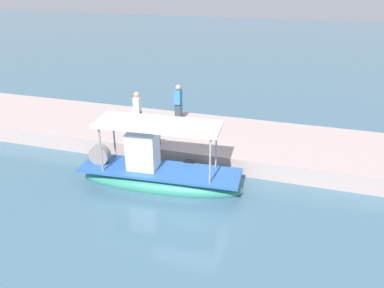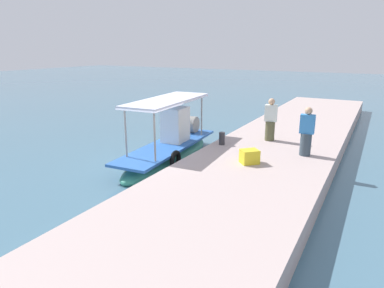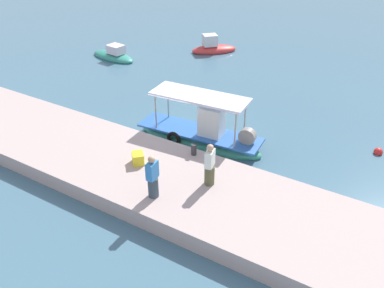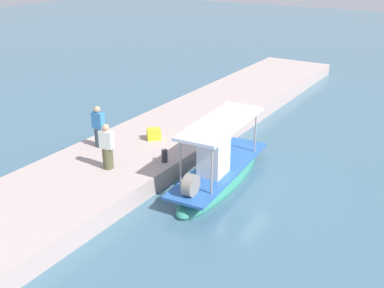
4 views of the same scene
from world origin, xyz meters
name	(u,v)px [view 1 (image 1 of 4)]	position (x,y,z in m)	size (l,w,h in m)	color
ground_plane	(193,191)	(0.00, 0.00, 0.00)	(120.00, 120.00, 0.00)	#446A7F
dock_quay	(219,141)	(0.00, -4.08, 0.37)	(36.00, 4.79, 0.73)	#B6A19D
main_fishing_boat	(157,173)	(1.48, -0.11, 0.47)	(6.55, 2.07, 2.92)	teal
fisherman_near_bollard	(178,104)	(2.44, -5.40, 1.54)	(0.42, 0.52, 1.79)	#354450
fisherman_by_crate	(138,112)	(3.86, -3.64, 1.55)	(0.46, 0.55, 1.80)	brown
mooring_bollard	(158,139)	(2.26, -2.14, 0.99)	(0.24, 0.24, 0.51)	#2D2D33
cargo_crate	(206,129)	(0.58, -3.93, 0.97)	(0.58, 0.47, 0.48)	yellow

